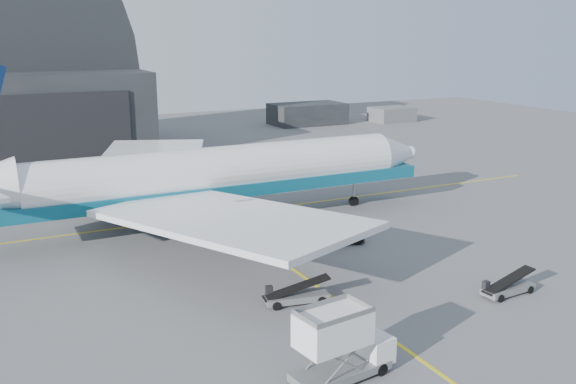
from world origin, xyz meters
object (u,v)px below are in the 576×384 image
airliner (201,176)px  belt_loader_b (507,288)px  catering_truck (340,345)px  belt_loader_a (296,296)px  pushback_tug (338,234)px

airliner → belt_loader_b: bearing=-61.1°
airliner → catering_truck: airliner is taller
catering_truck → belt_loader_a: catering_truck is taller
belt_loader_a → belt_loader_b: size_ratio=1.07×
airliner → belt_loader_b: airliner is taller
catering_truck → belt_loader_b: (15.97, 4.34, -1.45)m
airliner → pushback_tug: 13.56m
belt_loader_a → airliner: bearing=99.9°
airliner → catering_truck: bearing=-95.1°
pushback_tug → belt_loader_a: 13.16m
catering_truck → pushback_tug: size_ratio=1.27×
catering_truck → belt_loader_a: (2.36, 9.54, -1.42)m
catering_truck → belt_loader_b: 16.61m
pushback_tug → belt_loader_a: (-8.97, -9.62, -0.21)m
pushback_tug → catering_truck: bearing=-110.4°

